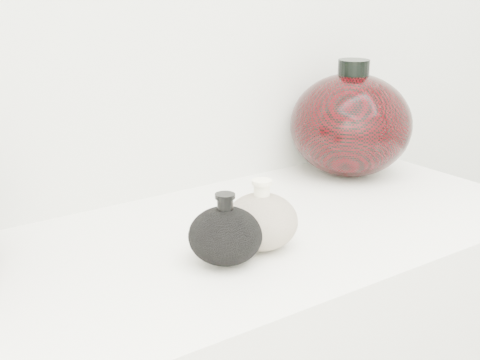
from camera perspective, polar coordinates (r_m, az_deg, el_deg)
black_gourd_vase at (r=0.98m, az=-1.26°, el=-4.72°), size 0.14×0.14×0.11m
cream_gourd_vase at (r=1.03m, az=1.84°, el=-3.50°), size 0.15×0.15×0.11m
right_round_pot at (r=1.40m, az=9.43°, el=4.72°), size 0.27×0.27×0.24m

